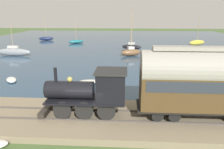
# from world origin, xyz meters

# --- Properties ---
(ground_plane) EXTENTS (200.00, 200.00, 0.00)m
(ground_plane) POSITION_xyz_m (0.00, 0.00, 0.00)
(ground_plane) COLOR #476033
(harbor_water) EXTENTS (80.00, 80.00, 0.01)m
(harbor_water) POSITION_xyz_m (43.47, 0.00, 0.00)
(harbor_water) COLOR #2D4760
(harbor_water) RESTS_ON ground
(rail_embankment) EXTENTS (5.95, 56.00, 0.57)m
(rail_embankment) POSITION_xyz_m (0.20, 0.00, 0.22)
(rail_embankment) COLOR #84755B
(rail_embankment) RESTS_ON ground
(steam_locomotive) EXTENTS (2.23, 5.86, 3.26)m
(steam_locomotive) POSITION_xyz_m (0.20, -0.48, 2.35)
(steam_locomotive) COLOR black
(steam_locomotive) RESTS_ON rail_embankment
(passenger_coach) EXTENTS (2.47, 8.61, 4.74)m
(passenger_coach) POSITION_xyz_m (0.20, -7.76, 3.16)
(passenger_coach) COLOR black
(passenger_coach) RESTS_ON rail_embankment
(sailboat_navy) EXTENTS (1.99, 4.14, 6.55)m
(sailboat_navy) POSITION_xyz_m (46.93, 19.71, 0.57)
(sailboat_navy) COLOR #192347
(sailboat_navy) RESTS_ON harbor_water
(sailboat_black) EXTENTS (2.72, 4.43, 7.13)m
(sailboat_black) POSITION_xyz_m (32.50, -3.87, 0.59)
(sailboat_black) COLOR black
(sailboat_black) RESTS_ON harbor_water
(sailboat_yellow) EXTENTS (3.08, 4.51, 6.50)m
(sailboat_yellow) POSITION_xyz_m (39.76, -19.60, 0.65)
(sailboat_yellow) COLOR gold
(sailboat_yellow) RESTS_ON harbor_water
(sailboat_teal) EXTENTS (3.51, 4.24, 5.96)m
(sailboat_teal) POSITION_xyz_m (41.25, 9.90, 0.47)
(sailboat_teal) COLOR #1E707A
(sailboat_teal) RESTS_ON harbor_water
(sailboat_gray) EXTENTS (1.39, 6.30, 5.98)m
(sailboat_gray) POSITION_xyz_m (23.78, 17.26, 0.74)
(sailboat_gray) COLOR gray
(sailboat_gray) RESTS_ON harbor_water
(sailboat_brown) EXTENTS (2.55, 3.90, 8.59)m
(sailboat_brown) POSITION_xyz_m (25.01, -3.55, 0.70)
(sailboat_brown) COLOR brown
(sailboat_brown) RESTS_ON harbor_water
(rowboat_near_shore) EXTENTS (2.50, 2.11, 0.32)m
(rowboat_near_shore) POSITION_xyz_m (8.99, 10.02, 0.17)
(rowboat_near_shore) COLOR silver
(rowboat_near_shore) RESTS_ON harbor_water
(rowboat_mid_harbor) EXTENTS (1.18, 2.48, 0.35)m
(rowboat_mid_harbor) POSITION_xyz_m (8.81, 1.10, 0.18)
(rowboat_mid_harbor) COLOR beige
(rowboat_mid_harbor) RESTS_ON harbor_water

